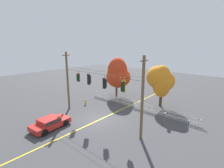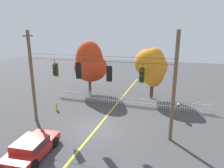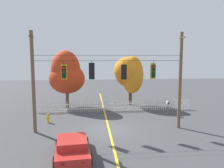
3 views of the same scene
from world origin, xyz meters
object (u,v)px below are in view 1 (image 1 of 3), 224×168
at_px(traffic_signal_eastbound_side, 105,83).
at_px(roadside_mailbox, 165,115).
at_px(traffic_signal_southbound_primary, 78,78).
at_px(autumn_maple_near_fence, 118,75).
at_px(traffic_signal_westbound_side, 89,79).
at_px(fire_hydrant, 85,102).
at_px(traffic_signal_northbound_secondary, 123,86).
at_px(autumn_maple_mid, 161,80).
at_px(parked_car, 50,123).

height_order(traffic_signal_eastbound_side, roadside_mailbox, traffic_signal_eastbound_side).
relative_size(traffic_signal_southbound_primary, autumn_maple_near_fence, 0.22).
bearing_deg(traffic_signal_southbound_primary, roadside_mailbox, 22.47).
distance_m(traffic_signal_westbound_side, fire_hydrant, 6.24).
xyz_separation_m(traffic_signal_northbound_secondary, fire_hydrant, (-8.64, 2.41, -4.22)).
bearing_deg(traffic_signal_southbound_primary, autumn_maple_mid, 53.55).
bearing_deg(traffic_signal_southbound_primary, traffic_signal_eastbound_side, -0.23).
bearing_deg(traffic_signal_westbound_side, parked_car, -104.40).
bearing_deg(traffic_signal_northbound_secondary, autumn_maple_near_fence, 131.57).
distance_m(traffic_signal_westbound_side, parked_car, 6.20).
distance_m(autumn_maple_mid, fire_hydrant, 11.12).
xyz_separation_m(parked_car, roadside_mailbox, (8.65, 8.52, 0.54)).
xyz_separation_m(traffic_signal_southbound_primary, fire_hydrant, (-1.76, 2.42, -4.19)).
distance_m(parked_car, roadside_mailbox, 12.15).
height_order(parked_car, fire_hydrant, parked_car).
xyz_separation_m(autumn_maple_mid, fire_hydrant, (-8.35, -6.50, -3.41)).
bearing_deg(autumn_maple_mid, parked_car, -112.81).
relative_size(traffic_signal_southbound_primary, traffic_signal_westbound_side, 1.01).
relative_size(autumn_maple_near_fence, fire_hydrant, 7.90).
bearing_deg(traffic_signal_westbound_side, fire_hydrant, 147.64).
bearing_deg(traffic_signal_northbound_secondary, fire_hydrant, 164.38).
distance_m(autumn_maple_mid, roadside_mailbox, 6.38).
distance_m(traffic_signal_eastbound_side, fire_hydrant, 7.94).
bearing_deg(traffic_signal_eastbound_side, fire_hydrant, 158.88).
height_order(traffic_signal_southbound_primary, traffic_signal_northbound_secondary, same).
distance_m(parked_car, fire_hydrant, 7.47).
distance_m(traffic_signal_eastbound_side, traffic_signal_northbound_secondary, 2.34).
bearing_deg(parked_car, traffic_signal_southbound_primary, 101.43).
height_order(traffic_signal_southbound_primary, traffic_signal_eastbound_side, same).
height_order(traffic_signal_northbound_secondary, autumn_maple_mid, autumn_maple_mid).
relative_size(traffic_signal_northbound_secondary, parked_car, 0.35).
bearing_deg(traffic_signal_southbound_primary, parked_car, -78.57).
distance_m(traffic_signal_southbound_primary, traffic_signal_northbound_secondary, 6.88).
bearing_deg(fire_hydrant, autumn_maple_mid, 37.93).
xyz_separation_m(autumn_maple_mid, roadside_mailbox, (2.99, -4.96, -2.67)).
relative_size(autumn_maple_mid, roadside_mailbox, 4.18).
xyz_separation_m(traffic_signal_eastbound_side, autumn_maple_mid, (2.05, 8.94, -0.77)).
bearing_deg(traffic_signal_eastbound_side, traffic_signal_northbound_secondary, 0.47).
relative_size(traffic_signal_southbound_primary, roadside_mailbox, 1.02).
relative_size(traffic_signal_northbound_secondary, roadside_mailbox, 1.03).
xyz_separation_m(traffic_signal_westbound_side, traffic_signal_northbound_secondary, (4.80, 0.02, -0.04)).
bearing_deg(autumn_maple_near_fence, autumn_maple_mid, 2.25).
height_order(traffic_signal_westbound_side, traffic_signal_eastbound_side, same).
distance_m(traffic_signal_northbound_secondary, autumn_maple_mid, 8.96).
relative_size(traffic_signal_eastbound_side, autumn_maple_near_fence, 0.22).
bearing_deg(traffic_signal_northbound_secondary, traffic_signal_southbound_primary, -179.99).
height_order(autumn_maple_near_fence, roadside_mailbox, autumn_maple_near_fence).
height_order(autumn_maple_mid, parked_car, autumn_maple_mid).
distance_m(traffic_signal_eastbound_side, autumn_maple_mid, 9.20).
relative_size(parked_car, fire_hydrant, 5.02).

